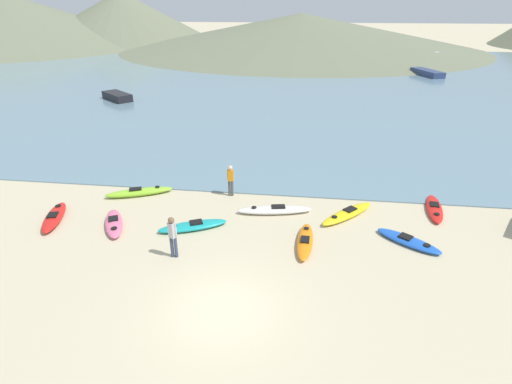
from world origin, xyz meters
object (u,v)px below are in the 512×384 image
Objects in this scene: kayak_on_sand_4 at (408,241)px; moored_boat_0 at (117,96)px; kayak_on_sand_5 at (347,213)px; kayak_on_sand_7 at (139,192)px; kayak_on_sand_6 at (305,241)px; kayak_on_sand_8 at (54,217)px; moored_boat_2 at (435,58)px; kayak_on_sand_3 at (275,210)px; person_near_foreground at (173,235)px; kayak_on_sand_0 at (434,208)px; kayak_on_sand_1 at (114,223)px; kayak_on_sand_2 at (193,226)px; person_near_waterline at (231,179)px; moored_boat_1 at (427,73)px.

kayak_on_sand_4 is 32.98m from moored_boat_0.
kayak_on_sand_7 is at bearing 175.13° from kayak_on_sand_5.
moored_boat_0 is at bearing 128.56° from kayak_on_sand_6.
kayak_on_sand_8 is (-15.41, -0.07, 0.04)m from kayak_on_sand_4.
moored_boat_2 is (20.14, 58.19, 0.43)m from kayak_on_sand_6.
kayak_on_sand_8 reaches higher than kayak_on_sand_5.
moored_boat_0 is (-17.65, 21.48, 0.25)m from kayak_on_sand_3.
kayak_on_sand_3 is at bearing 48.79° from person_near_foreground.
person_near_foreground reaches higher than moored_boat_0.
kayak_on_sand_8 is (-11.24, 0.53, 0.02)m from kayak_on_sand_6.
kayak_on_sand_0 is 14.70m from kayak_on_sand_1.
kayak_on_sand_2 is 1.04× the size of kayak_on_sand_5.
kayak_on_sand_8 reaches higher than kayak_on_sand_1.
moored_boat_2 is (31.38, 57.66, 0.41)m from kayak_on_sand_8.
person_near_waterline is at bearing 73.48° from kayak_on_sand_2.
moored_boat_2 is at bearing 67.20° from person_near_foreground.
kayak_on_sand_0 is at bearing 9.20° from kayak_on_sand_3.
kayak_on_sand_3 is at bearing 28.92° from kayak_on_sand_2.
person_near_waterline is at bearing 165.69° from kayak_on_sand_5.
moored_boat_0 is at bearing -138.91° from moored_boat_2.
moored_boat_0 reaches higher than kayak_on_sand_5.
kayak_on_sand_3 is 27.80m from moored_boat_0.
person_near_foreground is at bearing -93.43° from kayak_on_sand_2.
kayak_on_sand_6 is at bearing 17.10° from person_near_foreground.
person_near_waterline is at bearing -52.48° from moored_boat_0.
person_near_foreground is 1.06× the size of person_near_waterline.
kayak_on_sand_7 is 2.03× the size of person_near_waterline.
kayak_on_sand_3 is 1.25× the size of kayak_on_sand_6.
moored_boat_1 is at bearing 64.02° from person_near_waterline.
person_near_foreground is at bearing -61.00° from moored_boat_0.
kayak_on_sand_3 reaches higher than kayak_on_sand_5.
kayak_on_sand_6 is (-1.88, -2.61, 0.00)m from kayak_on_sand_5.
kayak_on_sand_0 is 14.43m from kayak_on_sand_7.
moored_boat_2 is (18.26, 55.58, 0.43)m from kayak_on_sand_5.
kayak_on_sand_0 is at bearing 10.39° from kayak_on_sand_8.
kayak_on_sand_1 is 1.63× the size of person_near_waterline.
kayak_on_sand_8 reaches higher than kayak_on_sand_0.
kayak_on_sand_2 is at bearing 3.93° from kayak_on_sand_1.
kayak_on_sand_8 is at bearing -179.27° from kayak_on_sand_2.
kayak_on_sand_8 is 1.80× the size of person_near_waterline.
moored_boat_2 is at bearing 71.82° from kayak_on_sand_5.
kayak_on_sand_8 is at bearing 177.29° from kayak_on_sand_6.
kayak_on_sand_3 reaches higher than kayak_on_sand_0.
kayak_on_sand_6 is 1.73× the size of person_near_waterline.
moored_boat_0 is 0.67× the size of moored_boat_1.
kayak_on_sand_3 is at bearing -111.19° from moored_boat_2.
kayak_on_sand_3 is at bearing -170.80° from kayak_on_sand_0.
kayak_on_sand_0 is at bearing -104.56° from moored_boat_2.
kayak_on_sand_4 is 0.90× the size of kayak_on_sand_8.
kayak_on_sand_0 is 0.91× the size of kayak_on_sand_7.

